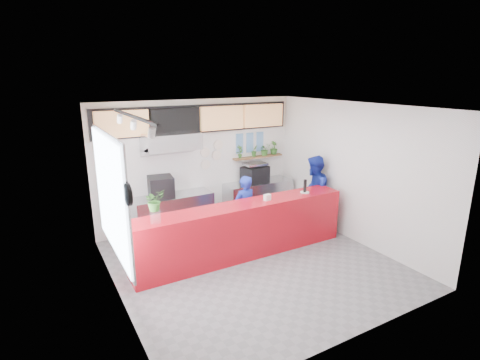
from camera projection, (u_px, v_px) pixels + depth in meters
name	position (u px, v px, depth m)	size (l,w,h in m)	color
floor	(253.00, 263.00, 7.26)	(5.00, 5.00, 0.00)	slate
ceiling	(255.00, 107.00, 6.45)	(5.00, 5.00, 0.00)	silver
wall_back	(199.00, 163.00, 8.94)	(5.00, 5.00, 0.00)	white
wall_left	(114.00, 214.00, 5.66)	(5.00, 5.00, 0.00)	white
wall_right	(353.00, 173.00, 8.04)	(5.00, 5.00, 0.00)	white
service_counter	(243.00, 230.00, 7.44)	(4.50, 0.60, 1.10)	#A90C17
cream_band	(198.00, 117.00, 8.64)	(5.00, 0.02, 0.80)	beige
prep_bench	(174.00, 214.00, 8.59)	(1.80, 0.60, 0.90)	#B2B5BA
panini_oven	(161.00, 187.00, 8.28)	(0.52, 0.52, 0.47)	black
extraction_hood	(171.00, 141.00, 8.10)	(1.20, 0.70, 0.35)	#B2B5BA
hood_lip	(171.00, 150.00, 8.15)	(1.20, 0.70, 0.08)	#B2B5BA
right_bench	(258.00, 198.00, 9.69)	(1.80, 0.60, 0.90)	#B2B5BA
espresso_machine	(255.00, 174.00, 9.46)	(0.63, 0.45, 0.41)	black
espresso_tray	(255.00, 164.00, 9.39)	(0.56, 0.38, 0.05)	#B6B9BE
herb_shelf	(258.00, 157.00, 9.62)	(1.40, 0.18, 0.04)	brown
menu_board_far_left	(122.00, 124.00, 7.73)	(1.10, 0.10, 0.55)	tan
menu_board_mid_left	(175.00, 121.00, 8.28)	(1.10, 0.10, 0.55)	black
menu_board_mid_right	(222.00, 118.00, 8.83)	(1.10, 0.10, 0.55)	tan
menu_board_far_right	(263.00, 115.00, 9.38)	(1.10, 0.10, 0.55)	tan
soffit	(199.00, 119.00, 8.63)	(4.80, 0.04, 0.65)	black
window_pane	(111.00, 195.00, 5.87)	(0.04, 2.20, 1.90)	silver
window_frame	(112.00, 195.00, 5.88)	(0.03, 2.30, 2.00)	#B2B5BA
wall_clock_rim	(128.00, 195.00, 4.78)	(0.30, 0.30, 0.05)	black
wall_clock_face	(130.00, 194.00, 4.79)	(0.26, 0.26, 0.02)	white
track_rail	(133.00, 116.00, 5.46)	(0.05, 2.40, 0.04)	black
dec_plate_a	(205.00, 152.00, 8.92)	(0.24, 0.24, 0.03)	silver
dec_plate_b	(217.00, 155.00, 9.09)	(0.24, 0.24, 0.03)	silver
dec_plate_c	(206.00, 165.00, 9.00)	(0.24, 0.24, 0.03)	silver
dec_plate_d	(218.00, 145.00, 9.05)	(0.24, 0.24, 0.03)	silver
photo_frame_a	(240.00, 139.00, 9.32)	(0.20, 0.02, 0.25)	#598CBF
photo_frame_b	(250.00, 138.00, 9.46)	(0.20, 0.02, 0.25)	#598CBF
photo_frame_c	(260.00, 137.00, 9.60)	(0.20, 0.02, 0.25)	#598CBF
photo_frame_d	(240.00, 149.00, 9.38)	(0.20, 0.02, 0.25)	#598CBF
photo_frame_e	(250.00, 147.00, 9.53)	(0.20, 0.02, 0.25)	#598CBF
photo_frame_f	(260.00, 146.00, 9.67)	(0.20, 0.02, 0.25)	#598CBF
staff_center	(244.00, 210.00, 7.96)	(0.55, 0.36, 1.51)	navy
staff_right	(313.00, 192.00, 8.77)	(0.85, 0.66, 1.74)	navy
herb_a	(240.00, 152.00, 9.32)	(0.18, 0.12, 0.34)	#316824
herb_b	(254.00, 151.00, 9.52)	(0.17, 0.13, 0.30)	#316824
herb_c	(265.00, 149.00, 9.67)	(0.29, 0.25, 0.32)	#316824
herb_d	(274.00, 148.00, 9.80)	(0.19, 0.17, 0.34)	#316824
glass_vase	(155.00, 217.00, 6.34)	(0.18, 0.18, 0.22)	white
basil_vase	(154.00, 200.00, 6.26)	(0.33, 0.28, 0.36)	#316824
napkin_holder	(267.00, 197.00, 7.50)	(0.14, 0.09, 0.12)	white
white_plate	(305.00, 192.00, 8.00)	(0.19, 0.19, 0.01)	white
pepper_mill	(305.00, 186.00, 7.96)	(0.07, 0.07, 0.27)	black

